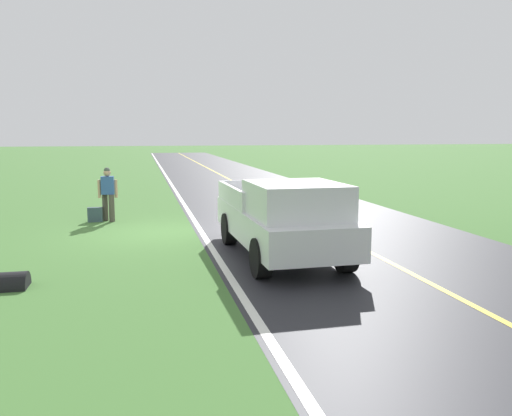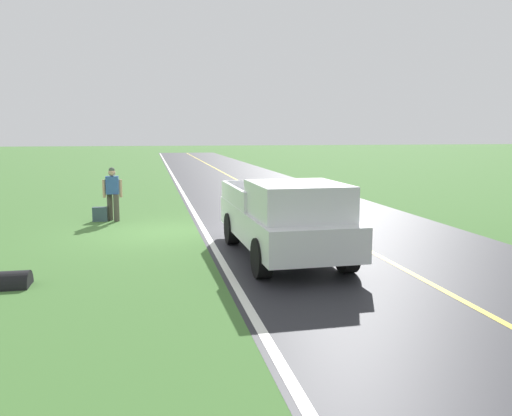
{
  "view_description": "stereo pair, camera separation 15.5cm",
  "coord_description": "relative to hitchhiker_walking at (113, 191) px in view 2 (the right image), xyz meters",
  "views": [
    {
      "loc": [
        0.43,
        15.02,
        2.86
      ],
      "look_at": [
        -1.55,
        6.14,
        1.54
      ],
      "focal_mm": 36.7,
      "sensor_mm": 36.0,
      "label": 1
    },
    {
      "loc": [
        0.28,
        15.05,
        2.86
      ],
      "look_at": [
        -1.55,
        6.14,
        1.54
      ],
      "focal_mm": 36.7,
      "sensor_mm": 36.0,
      "label": 2
    }
  ],
  "objects": [
    {
      "name": "hitchhiker_walking",
      "position": [
        0.0,
        0.0,
        0.0
      ],
      "size": [
        0.62,
        0.51,
        1.75
      ],
      "color": "#4C473D",
      "rests_on": "ground"
    },
    {
      "name": "road_surface",
      "position": [
        -6.39,
        2.43,
        -0.98
      ],
      "size": [
        7.69,
        120.0,
        0.0
      ],
      "primitive_type": "cube",
      "color": "#28282D",
      "rests_on": "ground"
    },
    {
      "name": "ground_plane",
      "position": [
        -1.46,
        2.43,
        -0.98
      ],
      "size": [
        200.0,
        200.0,
        0.0
      ],
      "primitive_type": "plane",
      "color": "#427033"
    },
    {
      "name": "lane_centre_line",
      "position": [
        -6.39,
        2.43,
        -0.98
      ],
      "size": [
        0.14,
        117.6,
        0.0
      ],
      "primitive_type": "cube",
      "color": "gold",
      "rests_on": "ground"
    },
    {
      "name": "drainage_culvert",
      "position": [
        1.47,
        7.3,
        -0.98
      ],
      "size": [
        0.8,
        0.6,
        0.6
      ],
      "primitive_type": "cylinder",
      "rotation": [
        0.0,
        1.57,
        0.0
      ],
      "color": "black",
      "rests_on": "ground"
    },
    {
      "name": "pickup_truck_passing",
      "position": [
        -4.19,
        6.18,
        -0.01
      ],
      "size": [
        2.19,
        5.44,
        1.82
      ],
      "color": "silver",
      "rests_on": "ground"
    },
    {
      "name": "suitcase_carried",
      "position": [
        0.42,
        0.07,
        -0.75
      ],
      "size": [
        0.46,
        0.21,
        0.47
      ],
      "primitive_type": "cube",
      "rotation": [
        0.0,
        0.0,
        1.56
      ],
      "color": "#384C56",
      "rests_on": "ground"
    },
    {
      "name": "lane_edge_line",
      "position": [
        -2.72,
        2.43,
        -0.98
      ],
      "size": [
        0.16,
        117.6,
        0.0
      ],
      "primitive_type": "cube",
      "color": "silver",
      "rests_on": "ground"
    }
  ]
}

